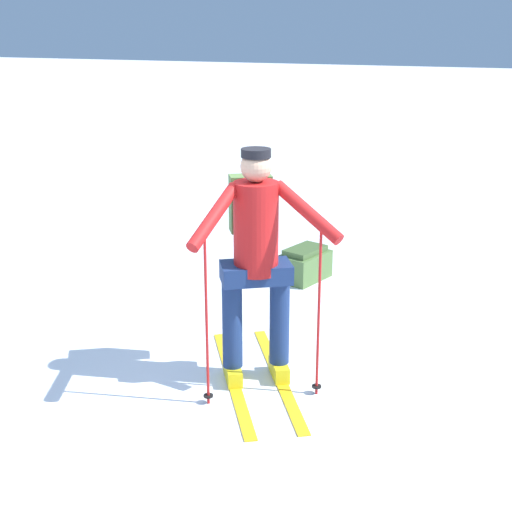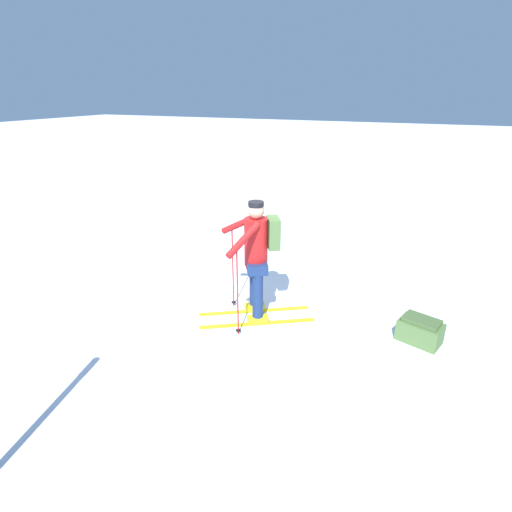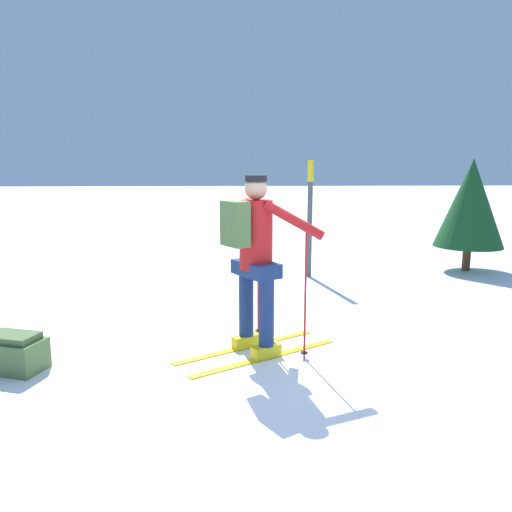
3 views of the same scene
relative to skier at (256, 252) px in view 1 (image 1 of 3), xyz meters
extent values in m
plane|color=white|center=(0.32, 0.24, -1.02)|extent=(80.00, 80.00, 0.00)
cube|color=gold|center=(-0.16, -0.08, -1.01)|extent=(0.95, 1.49, 0.01)
cube|color=yellow|center=(-0.16, -0.08, -0.95)|extent=(0.25, 0.31, 0.12)
cylinder|color=navy|center=(-0.16, -0.08, -0.52)|extent=(0.15, 0.15, 0.74)
cube|color=gold|center=(0.15, 0.10, -1.01)|extent=(0.95, 1.49, 0.01)
cube|color=yellow|center=(0.15, 0.10, -0.95)|extent=(0.25, 0.31, 0.12)
cylinder|color=navy|center=(0.15, 0.10, -0.52)|extent=(0.15, 0.15, 0.74)
cube|color=navy|center=(-0.01, 0.01, -0.15)|extent=(0.58, 0.50, 0.14)
cylinder|color=red|center=(-0.01, 0.01, 0.19)|extent=(0.32, 0.32, 0.67)
sphere|color=tan|center=(-0.01, 0.01, 0.63)|extent=(0.22, 0.22, 0.22)
cylinder|color=black|center=(-0.01, 0.01, 0.73)|extent=(0.21, 0.21, 0.06)
cube|color=#4C6B38|center=(0.12, -0.19, 0.31)|extent=(0.34, 0.29, 0.42)
cylinder|color=red|center=(-0.50, 0.06, -0.37)|extent=(0.02, 0.02, 1.29)
cylinder|color=black|center=(-0.50, 0.06, -0.96)|extent=(0.07, 0.07, 0.01)
cylinder|color=red|center=(-0.39, 0.02, 0.34)|extent=(0.58, 0.28, 0.37)
cylinder|color=red|center=(0.18, 0.47, -0.37)|extent=(0.02, 0.02, 1.29)
cylinder|color=black|center=(0.18, 0.47, -0.96)|extent=(0.07, 0.07, 0.01)
cylinder|color=red|center=(0.16, 0.36, 0.34)|extent=(0.17, 0.59, 0.37)
cube|color=#4C6B38|center=(0.31, -2.24, -0.87)|extent=(0.49, 0.62, 0.29)
cube|color=#415B2F|center=(0.31, -2.24, -0.70)|extent=(0.40, 0.52, 0.06)
camera|label=1|loc=(-1.77, 4.56, 1.59)|focal=50.00mm
camera|label=2|loc=(-4.71, -2.04, 2.12)|focal=28.00mm
camera|label=3|loc=(4.77, -0.25, 0.85)|focal=35.00mm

